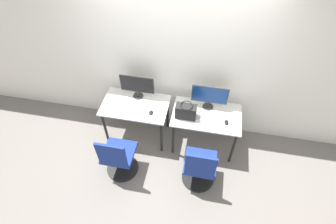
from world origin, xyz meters
TOP-DOWN VIEW (x-y plane):
  - ground_plane at (0.00, 0.00)m, footprint 20.00×20.00m
  - wall_back at (0.00, 0.74)m, footprint 12.00×0.05m
  - desk_left at (-0.54, 0.31)m, footprint 1.00×0.61m
  - monitor_left at (-0.54, 0.49)m, footprint 0.52×0.16m
  - keyboard_left at (-0.54, 0.18)m, footprint 0.43×0.13m
  - mouse_left at (-0.27, 0.18)m, footprint 0.06×0.09m
  - office_chair_left at (-0.62, -0.44)m, footprint 0.48×0.48m
  - desk_right at (0.54, 0.31)m, footprint 1.00×0.61m
  - monitor_right at (0.54, 0.47)m, footprint 0.52×0.16m
  - keyboard_right at (0.54, 0.22)m, footprint 0.43×0.13m
  - mouse_right at (0.83, 0.20)m, footprint 0.06×0.09m
  - office_chair_right at (0.54, -0.39)m, footprint 0.48×0.48m
  - handbag at (0.24, 0.21)m, footprint 0.30×0.18m

SIDE VIEW (x-z plane):
  - ground_plane at x=0.00m, z-range 0.00..0.00m
  - office_chair_left at x=-0.62m, z-range -0.08..0.83m
  - office_chair_right at x=0.54m, z-range -0.08..0.83m
  - desk_left at x=-0.54m, z-range 0.27..1.00m
  - desk_right at x=0.54m, z-range 0.27..1.00m
  - keyboard_left at x=-0.54m, z-range 0.73..0.75m
  - keyboard_right at x=0.54m, z-range 0.73..0.75m
  - mouse_left at x=-0.27m, z-range 0.73..0.76m
  - mouse_right at x=0.83m, z-range 0.73..0.76m
  - handbag at x=0.24m, z-range 0.72..0.97m
  - monitor_left at x=-0.54m, z-range 0.75..1.15m
  - monitor_right at x=0.54m, z-range 0.75..1.15m
  - wall_back at x=0.00m, z-range 0.00..2.80m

